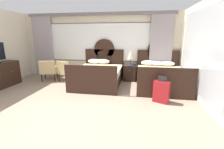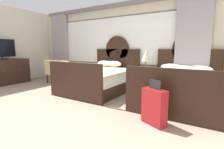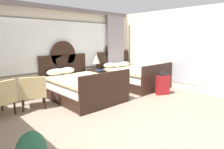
{
  "view_description": "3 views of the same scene",
  "coord_description": "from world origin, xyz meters",
  "px_view_note": "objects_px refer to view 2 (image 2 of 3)",
  "views": [
    {
      "loc": [
        1.58,
        -2.71,
        1.75
      ],
      "look_at": [
        0.9,
        1.64,
        0.66
      ],
      "focal_mm": 24.97,
      "sensor_mm": 36.0,
      "label": 1
    },
    {
      "loc": [
        3.05,
        -1.18,
        1.23
      ],
      "look_at": [
        1.04,
        2.1,
        0.63
      ],
      "focal_mm": 26.89,
      "sensor_mm": 36.0,
      "label": 2
    },
    {
      "loc": [
        -2.86,
        -1.76,
        1.71
      ],
      "look_at": [
        0.66,
        1.97,
        0.76
      ],
      "focal_mm": 31.0,
      "sensor_mm": 36.0,
      "label": 3
    }
  ],
  "objects_px": {
    "dresser_minibar": "(0,73)",
    "armchair_by_window_left": "(70,72)",
    "table_lamp_on_nightstand": "(146,56)",
    "book_on_nightstand": "(145,70)",
    "bed_near_mirror": "(180,87)",
    "tv_flatscreen": "(2,49)",
    "armchair_by_window_centre": "(55,70)",
    "nightstand_between_beds": "(145,80)",
    "suitcase_on_floor": "(154,107)",
    "bed_near_window": "(100,78)"
  },
  "relations": [
    {
      "from": "table_lamp_on_nightstand",
      "to": "book_on_nightstand",
      "type": "height_order",
      "value": "table_lamp_on_nightstand"
    },
    {
      "from": "dresser_minibar",
      "to": "tv_flatscreen",
      "type": "bearing_deg",
      "value": 78.03
    },
    {
      "from": "bed_near_mirror",
      "to": "table_lamp_on_nightstand",
      "type": "distance_m",
      "value": 1.45
    },
    {
      "from": "armchair_by_window_left",
      "to": "bed_near_window",
      "type": "bearing_deg",
      "value": -5.59
    },
    {
      "from": "dresser_minibar",
      "to": "nightstand_between_beds",
      "type": "bearing_deg",
      "value": 23.14
    },
    {
      "from": "nightstand_between_beds",
      "to": "dresser_minibar",
      "type": "distance_m",
      "value": 4.78
    },
    {
      "from": "book_on_nightstand",
      "to": "armchair_by_window_left",
      "type": "bearing_deg",
      "value": -169.64
    },
    {
      "from": "bed_near_mirror",
      "to": "nightstand_between_beds",
      "type": "xyz_separation_m",
      "value": [
        -1.1,
        0.68,
        -0.05
      ]
    },
    {
      "from": "armchair_by_window_left",
      "to": "suitcase_on_floor",
      "type": "relative_size",
      "value": 1.12
    },
    {
      "from": "dresser_minibar",
      "to": "bed_near_mirror",
      "type": "bearing_deg",
      "value": 12.3
    },
    {
      "from": "nightstand_between_beds",
      "to": "table_lamp_on_nightstand",
      "type": "xyz_separation_m",
      "value": [
        0.02,
        0.03,
        0.71
      ]
    },
    {
      "from": "bed_near_mirror",
      "to": "tv_flatscreen",
      "type": "height_order",
      "value": "bed_near_mirror"
    },
    {
      "from": "table_lamp_on_nightstand",
      "to": "suitcase_on_floor",
      "type": "xyz_separation_m",
      "value": [
        0.93,
        -2.1,
        -0.72
      ]
    },
    {
      "from": "book_on_nightstand",
      "to": "tv_flatscreen",
      "type": "bearing_deg",
      "value": -159.45
    },
    {
      "from": "book_on_nightstand",
      "to": "armchair_by_window_left",
      "type": "relative_size",
      "value": 0.32
    },
    {
      "from": "book_on_nightstand",
      "to": "dresser_minibar",
      "type": "relative_size",
      "value": 0.14
    },
    {
      "from": "suitcase_on_floor",
      "to": "armchair_by_window_centre",
      "type": "bearing_deg",
      "value": 159.87
    },
    {
      "from": "book_on_nightstand",
      "to": "dresser_minibar",
      "type": "height_order",
      "value": "dresser_minibar"
    },
    {
      "from": "dresser_minibar",
      "to": "armchair_by_window_centre",
      "type": "bearing_deg",
      "value": 48.16
    },
    {
      "from": "nightstand_between_beds",
      "to": "table_lamp_on_nightstand",
      "type": "relative_size",
      "value": 1.07
    },
    {
      "from": "suitcase_on_floor",
      "to": "book_on_nightstand",
      "type": "bearing_deg",
      "value": 114.26
    },
    {
      "from": "bed_near_mirror",
      "to": "nightstand_between_beds",
      "type": "bearing_deg",
      "value": 148.42
    },
    {
      "from": "suitcase_on_floor",
      "to": "nightstand_between_beds",
      "type": "bearing_deg",
      "value": 114.43
    },
    {
      "from": "armchair_by_window_left",
      "to": "suitcase_on_floor",
      "type": "height_order",
      "value": "armchair_by_window_left"
    },
    {
      "from": "dresser_minibar",
      "to": "armchair_by_window_left",
      "type": "distance_m",
      "value": 2.35
    },
    {
      "from": "nightstand_between_beds",
      "to": "tv_flatscreen",
      "type": "xyz_separation_m",
      "value": [
        -4.37,
        -1.75,
        0.91
      ]
    },
    {
      "from": "bed_near_mirror",
      "to": "armchair_by_window_left",
      "type": "height_order",
      "value": "bed_near_mirror"
    },
    {
      "from": "bed_near_mirror",
      "to": "dresser_minibar",
      "type": "height_order",
      "value": "bed_near_mirror"
    },
    {
      "from": "nightstand_between_beds",
      "to": "suitcase_on_floor",
      "type": "relative_size",
      "value": 0.84
    },
    {
      "from": "book_on_nightstand",
      "to": "armchair_by_window_left",
      "type": "xyz_separation_m",
      "value": [
        -2.5,
        -0.46,
        -0.19
      ]
    },
    {
      "from": "bed_near_mirror",
      "to": "suitcase_on_floor",
      "type": "bearing_deg",
      "value": -96.53
    },
    {
      "from": "bed_near_window",
      "to": "tv_flatscreen",
      "type": "bearing_deg",
      "value": -161.86
    },
    {
      "from": "bed_near_window",
      "to": "nightstand_between_beds",
      "type": "relative_size",
      "value": 3.42
    },
    {
      "from": "book_on_nightstand",
      "to": "tv_flatscreen",
      "type": "relative_size",
      "value": 0.3
    },
    {
      "from": "nightstand_between_beds",
      "to": "armchair_by_window_left",
      "type": "bearing_deg",
      "value": -167.27
    },
    {
      "from": "table_lamp_on_nightstand",
      "to": "dresser_minibar",
      "type": "xyz_separation_m",
      "value": [
        -4.41,
        -1.9,
        -0.59
      ]
    },
    {
      "from": "bed_near_mirror",
      "to": "book_on_nightstand",
      "type": "height_order",
      "value": "bed_near_mirror"
    },
    {
      "from": "dresser_minibar",
      "to": "armchair_by_window_centre",
      "type": "relative_size",
      "value": 2.27
    },
    {
      "from": "book_on_nightstand",
      "to": "bed_near_mirror",
      "type": "bearing_deg",
      "value": -28.93
    },
    {
      "from": "bed_near_window",
      "to": "armchair_by_window_left",
      "type": "height_order",
      "value": "bed_near_window"
    },
    {
      "from": "bed_near_window",
      "to": "suitcase_on_floor",
      "type": "bearing_deg",
      "value": -34.14
    },
    {
      "from": "dresser_minibar",
      "to": "armchair_by_window_centre",
      "type": "xyz_separation_m",
      "value": [
        1.18,
        1.32,
        0.01
      ]
    },
    {
      "from": "bed_near_mirror",
      "to": "armchair_by_window_centre",
      "type": "xyz_separation_m",
      "value": [
        -4.31,
        0.12,
        0.08
      ]
    },
    {
      "from": "tv_flatscreen",
      "to": "table_lamp_on_nightstand",
      "type": "bearing_deg",
      "value": 22.07
    },
    {
      "from": "nightstand_between_beds",
      "to": "book_on_nightstand",
      "type": "xyz_separation_m",
      "value": [
        0.05,
        -0.1,
        0.32
      ]
    },
    {
      "from": "table_lamp_on_nightstand",
      "to": "tv_flatscreen",
      "type": "distance_m",
      "value": 4.73
    },
    {
      "from": "nightstand_between_beds",
      "to": "suitcase_on_floor",
      "type": "xyz_separation_m",
      "value": [
        0.94,
        -2.08,
        -0.01
      ]
    },
    {
      "from": "bed_near_mirror",
      "to": "book_on_nightstand",
      "type": "relative_size",
      "value": 8.16
    },
    {
      "from": "tv_flatscreen",
      "to": "armchair_by_window_centre",
      "type": "relative_size",
      "value": 1.06
    },
    {
      "from": "tv_flatscreen",
      "to": "bed_near_mirror",
      "type": "bearing_deg",
      "value": 11.1
    }
  ]
}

